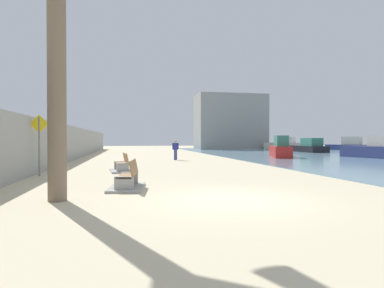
{
  "coord_description": "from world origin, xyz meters",
  "views": [
    {
      "loc": [
        -2.75,
        -8.58,
        1.68
      ],
      "look_at": [
        1.36,
        12.31,
        1.38
      ],
      "focal_mm": 30.24,
      "sensor_mm": 36.0,
      "label": 1
    }
  ],
  "objects_px": {
    "boat_outer": "(280,149)",
    "person_walking": "(175,148)",
    "boat_far_left": "(379,150)",
    "pedestrian_sign": "(39,138)",
    "boat_nearest": "(348,145)",
    "bench_near": "(128,182)",
    "boat_far_right": "(309,147)",
    "bench_far": "(122,167)",
    "boat_mid_bay": "(283,145)"
  },
  "relations": [
    {
      "from": "pedestrian_sign",
      "to": "person_walking",
      "type": "bearing_deg",
      "value": 52.76
    },
    {
      "from": "boat_far_left",
      "to": "boat_nearest",
      "type": "distance_m",
      "value": 24.12
    },
    {
      "from": "boat_far_left",
      "to": "boat_mid_bay",
      "type": "xyz_separation_m",
      "value": [
        2.57,
        23.33,
        0.04
      ]
    },
    {
      "from": "bench_far",
      "to": "boat_mid_bay",
      "type": "height_order",
      "value": "boat_mid_bay"
    },
    {
      "from": "boat_nearest",
      "to": "pedestrian_sign",
      "type": "bearing_deg",
      "value": -142.2
    },
    {
      "from": "bench_far",
      "to": "boat_mid_bay",
      "type": "xyz_separation_m",
      "value": [
        24.75,
        31.02,
        0.57
      ]
    },
    {
      "from": "boat_far_left",
      "to": "bench_near",
      "type": "bearing_deg",
      "value": -147.96
    },
    {
      "from": "bench_near",
      "to": "boat_mid_bay",
      "type": "xyz_separation_m",
      "value": [
        24.43,
        37.01,
        0.57
      ]
    },
    {
      "from": "boat_far_right",
      "to": "boat_far_left",
      "type": "bearing_deg",
      "value": -96.17
    },
    {
      "from": "boat_far_right",
      "to": "boat_mid_bay",
      "type": "bearing_deg",
      "value": 83.55
    },
    {
      "from": "boat_mid_bay",
      "to": "bench_far",
      "type": "bearing_deg",
      "value": -128.59
    },
    {
      "from": "bench_far",
      "to": "boat_far_left",
      "type": "xyz_separation_m",
      "value": [
        22.18,
        7.69,
        0.54
      ]
    },
    {
      "from": "person_walking",
      "to": "bench_far",
      "type": "bearing_deg",
      "value": -114.84
    },
    {
      "from": "boat_mid_bay",
      "to": "pedestrian_sign",
      "type": "xyz_separation_m",
      "value": [
        -28.42,
        -32.36,
        0.95
      ]
    },
    {
      "from": "bench_near",
      "to": "pedestrian_sign",
      "type": "relative_size",
      "value": 0.79
    },
    {
      "from": "boat_outer",
      "to": "person_walking",
      "type": "bearing_deg",
      "value": -168.01
    },
    {
      "from": "boat_far_left",
      "to": "boat_nearest",
      "type": "height_order",
      "value": "boat_nearest"
    },
    {
      "from": "boat_far_left",
      "to": "boat_nearest",
      "type": "xyz_separation_m",
      "value": [
        12.44,
        20.66,
        0.02
      ]
    },
    {
      "from": "person_walking",
      "to": "pedestrian_sign",
      "type": "height_order",
      "value": "pedestrian_sign"
    },
    {
      "from": "boat_far_right",
      "to": "pedestrian_sign",
      "type": "relative_size",
      "value": 2.36
    },
    {
      "from": "boat_far_left",
      "to": "pedestrian_sign",
      "type": "distance_m",
      "value": 27.4
    },
    {
      "from": "boat_far_left",
      "to": "pedestrian_sign",
      "type": "xyz_separation_m",
      "value": [
        -25.85,
        -9.03,
        0.98
      ]
    },
    {
      "from": "bench_near",
      "to": "bench_far",
      "type": "height_order",
      "value": "same"
    },
    {
      "from": "bench_far",
      "to": "pedestrian_sign",
      "type": "relative_size",
      "value": 0.79
    },
    {
      "from": "boat_far_left",
      "to": "boat_mid_bay",
      "type": "height_order",
      "value": "boat_mid_bay"
    },
    {
      "from": "bench_near",
      "to": "boat_far_right",
      "type": "relative_size",
      "value": 0.33
    },
    {
      "from": "boat_nearest",
      "to": "boat_outer",
      "type": "relative_size",
      "value": 1.02
    },
    {
      "from": "person_walking",
      "to": "boat_outer",
      "type": "relative_size",
      "value": 0.27
    },
    {
      "from": "boat_outer",
      "to": "pedestrian_sign",
      "type": "distance_m",
      "value": 21.96
    },
    {
      "from": "person_walking",
      "to": "boat_outer",
      "type": "xyz_separation_m",
      "value": [
        10.29,
        2.19,
        -0.18
      ]
    },
    {
      "from": "pedestrian_sign",
      "to": "boat_nearest",
      "type": "bearing_deg",
      "value": 37.8
    },
    {
      "from": "boat_nearest",
      "to": "boat_mid_bay",
      "type": "xyz_separation_m",
      "value": [
        -9.87,
        2.67,
        0.02
      ]
    },
    {
      "from": "person_walking",
      "to": "boat_far_left",
      "type": "xyz_separation_m",
      "value": [
        18.07,
        -1.2,
        -0.19
      ]
    },
    {
      "from": "bench_near",
      "to": "bench_far",
      "type": "distance_m",
      "value": 6.0
    },
    {
      "from": "bench_near",
      "to": "bench_far",
      "type": "bearing_deg",
      "value": 93.07
    },
    {
      "from": "bench_near",
      "to": "boat_outer",
      "type": "height_order",
      "value": "boat_outer"
    },
    {
      "from": "boat_outer",
      "to": "boat_far_right",
      "type": "relative_size",
      "value": 0.93
    },
    {
      "from": "boat_nearest",
      "to": "bench_far",
      "type": "bearing_deg",
      "value": -140.69
    },
    {
      "from": "person_walking",
      "to": "boat_outer",
      "type": "height_order",
      "value": "boat_outer"
    },
    {
      "from": "boat_mid_bay",
      "to": "boat_outer",
      "type": "relative_size",
      "value": 0.93
    },
    {
      "from": "person_walking",
      "to": "boat_far_right",
      "type": "xyz_separation_m",
      "value": [
        19.57,
        12.66,
        -0.26
      ]
    },
    {
      "from": "person_walking",
      "to": "boat_mid_bay",
      "type": "relative_size",
      "value": 0.28
    },
    {
      "from": "bench_near",
      "to": "bench_far",
      "type": "xyz_separation_m",
      "value": [
        -0.32,
        5.99,
        0.0
      ]
    },
    {
      "from": "boat_far_left",
      "to": "boat_mid_bay",
      "type": "distance_m",
      "value": 23.47
    },
    {
      "from": "boat_nearest",
      "to": "boat_far_right",
      "type": "bearing_deg",
      "value": -148.13
    },
    {
      "from": "boat_nearest",
      "to": "boat_mid_bay",
      "type": "distance_m",
      "value": 10.22
    },
    {
      "from": "boat_nearest",
      "to": "boat_far_right",
      "type": "relative_size",
      "value": 0.95
    },
    {
      "from": "bench_near",
      "to": "boat_nearest",
      "type": "height_order",
      "value": "boat_nearest"
    },
    {
      "from": "boat_nearest",
      "to": "pedestrian_sign",
      "type": "relative_size",
      "value": 2.25
    },
    {
      "from": "person_walking",
      "to": "boat_far_right",
      "type": "height_order",
      "value": "boat_far_right"
    }
  ]
}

